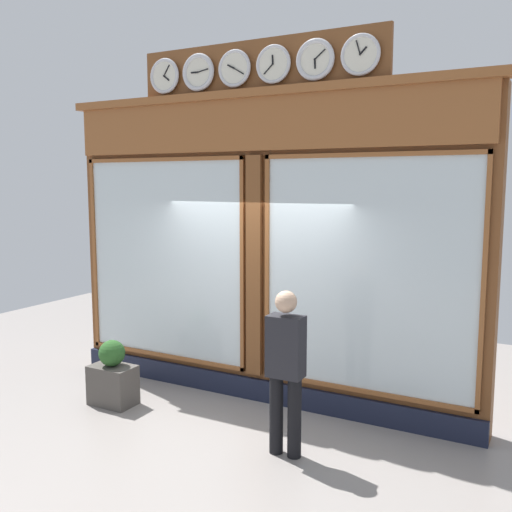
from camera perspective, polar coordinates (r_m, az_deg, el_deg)
The scene contains 5 objects.
ground_plane at distance 5.44m, azimuth -15.49°, elevation -23.20°, with size 14.00×14.00×0.00m, color gray.
shop_facade at distance 7.11m, azimuth 0.47°, elevation 1.24°, with size 5.64×0.42×4.41m.
pedestrian at distance 5.77m, azimuth 2.98°, elevation -10.92°, with size 0.37×0.23×1.69m.
planter_box at distance 7.46m, azimuth -14.12°, elevation -12.40°, with size 0.56×0.36×0.49m, color #4C4742.
planter_shrub at distance 7.33m, azimuth -14.22°, elevation -9.40°, with size 0.32×0.32×0.32m, color #285623.
Camera 1 is at (-3.32, 6.12, 2.74)m, focal length 39.99 mm.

